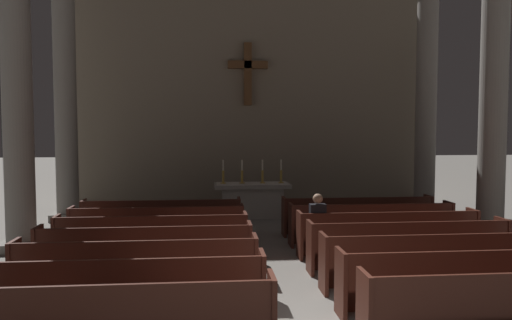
{
  "coord_description": "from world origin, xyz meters",
  "views": [
    {
      "loc": [
        -1.27,
        -5.67,
        2.65
      ],
      "look_at": [
        0.0,
        7.75,
        1.77
      ],
      "focal_mm": 35.29,
      "sensor_mm": 36.0,
      "label": 1
    }
  ],
  "objects_px": {
    "pew_right_row_2": "(467,280)",
    "column_right_second": "(493,96)",
    "pew_right_row_6": "(371,224)",
    "pew_right_row_4": "(408,245)",
    "pew_right_row_3": "(434,261)",
    "column_left_third": "(66,102)",
    "candlestick_outer_right": "(281,175)",
    "pew_right_row_7": "(357,215)",
    "pew_left_row_3": "(137,268)",
    "pew_left_row_4": "(146,251)",
    "pew_right_row_1": "(512,307)",
    "candlestick_inner_right": "(262,176)",
    "pew_left_row_6": "(158,228)",
    "candlestick_outer_left": "(223,176)",
    "lone_worshipper": "(317,224)",
    "column_left_second": "(17,93)",
    "column_right_third": "(426,104)",
    "pew_left_row_2": "(126,290)",
    "altar": "(252,199)",
    "pew_right_row_5": "(388,233)",
    "candlestick_inner_left": "(242,176)",
    "pew_left_row_7": "(162,219)",
    "pew_left_row_5": "(152,238)"
  },
  "relations": [
    {
      "from": "pew_right_row_4",
      "to": "column_left_second",
      "type": "bearing_deg",
      "value": 163.35
    },
    {
      "from": "pew_left_row_6",
      "to": "pew_left_row_5",
      "type": "bearing_deg",
      "value": -90.0
    },
    {
      "from": "pew_left_row_7",
      "to": "pew_right_row_7",
      "type": "xyz_separation_m",
      "value": [
        4.75,
        0.0,
        0.0
      ]
    },
    {
      "from": "pew_right_row_1",
      "to": "pew_right_row_6",
      "type": "bearing_deg",
      "value": 90.0
    },
    {
      "from": "column_right_third",
      "to": "column_left_second",
      "type": "bearing_deg",
      "value": -161.14
    },
    {
      "from": "pew_right_row_1",
      "to": "pew_right_row_6",
      "type": "relative_size",
      "value": 1.0
    },
    {
      "from": "pew_left_row_7",
      "to": "column_right_third",
      "type": "distance_m",
      "value": 8.63
    },
    {
      "from": "pew_right_row_2",
      "to": "column_left_third",
      "type": "bearing_deg",
      "value": 133.7
    },
    {
      "from": "pew_right_row_3",
      "to": "pew_right_row_7",
      "type": "height_order",
      "value": "same"
    },
    {
      "from": "pew_right_row_1",
      "to": "column_left_third",
      "type": "relative_size",
      "value": 0.54
    },
    {
      "from": "pew_left_row_2",
      "to": "column_left_third",
      "type": "height_order",
      "value": "column_left_third"
    },
    {
      "from": "pew_left_row_4",
      "to": "pew_right_row_2",
      "type": "distance_m",
      "value": 5.2
    },
    {
      "from": "column_left_third",
      "to": "candlestick_outer_right",
      "type": "xyz_separation_m",
      "value": [
        6.14,
        -0.13,
        -2.13
      ]
    },
    {
      "from": "pew_right_row_1",
      "to": "pew_left_row_7",
      "type": "bearing_deg",
      "value": 126.86
    },
    {
      "from": "pew_right_row_6",
      "to": "candlestick_inner_right",
      "type": "bearing_deg",
      "value": 119.5
    },
    {
      "from": "pew_right_row_7",
      "to": "candlestick_outer_right",
      "type": "height_order",
      "value": "candlestick_outer_right"
    },
    {
      "from": "pew_right_row_3",
      "to": "pew_right_row_7",
      "type": "relative_size",
      "value": 1.0
    },
    {
      "from": "pew_right_row_6",
      "to": "candlestick_outer_left",
      "type": "relative_size",
      "value": 5.38
    },
    {
      "from": "column_left_third",
      "to": "candlestick_inner_right",
      "type": "xyz_separation_m",
      "value": [
        5.59,
        -0.13,
        -2.13
      ]
    },
    {
      "from": "pew_right_row_4",
      "to": "pew_right_row_3",
      "type": "bearing_deg",
      "value": -90.0
    },
    {
      "from": "pew_right_row_2",
      "to": "column_right_second",
      "type": "distance_m",
      "value": 6.01
    },
    {
      "from": "pew_right_row_6",
      "to": "column_right_second",
      "type": "distance_m",
      "value": 4.1
    },
    {
      "from": "column_right_second",
      "to": "pew_left_row_3",
      "type": "bearing_deg",
      "value": -156.4
    },
    {
      "from": "pew_right_row_4",
      "to": "candlestick_outer_right",
      "type": "relative_size",
      "value": 5.38
    },
    {
      "from": "pew_right_row_1",
      "to": "candlestick_inner_right",
      "type": "relative_size",
      "value": 5.38
    },
    {
      "from": "pew_left_row_4",
      "to": "lone_worshipper",
      "type": "relative_size",
      "value": 2.81
    },
    {
      "from": "pew_left_row_2",
      "to": "column_left_third",
      "type": "xyz_separation_m",
      "value": [
        -2.91,
        8.01,
        2.88
      ]
    },
    {
      "from": "pew_left_row_3",
      "to": "candlestick_inner_right",
      "type": "height_order",
      "value": "candlestick_inner_right"
    },
    {
      "from": "pew_left_row_7",
      "to": "candlestick_inner_right",
      "type": "xyz_separation_m",
      "value": [
        2.67,
        2.61,
        0.75
      ]
    },
    {
      "from": "pew_right_row_1",
      "to": "column_right_second",
      "type": "xyz_separation_m",
      "value": [
        2.91,
        5.46,
        2.88
      ]
    },
    {
      "from": "pew_right_row_4",
      "to": "column_left_third",
      "type": "height_order",
      "value": "column_left_third"
    },
    {
      "from": "pew_right_row_7",
      "to": "column_left_third",
      "type": "distance_m",
      "value": 8.63
    },
    {
      "from": "column_right_second",
      "to": "column_right_third",
      "type": "relative_size",
      "value": 1.0
    },
    {
      "from": "candlestick_inner_right",
      "to": "pew_left_row_3",
      "type": "bearing_deg",
      "value": -111.37
    },
    {
      "from": "pew_left_row_2",
      "to": "column_right_second",
      "type": "relative_size",
      "value": 0.54
    },
    {
      "from": "altar",
      "to": "pew_right_row_5",
      "type": "bearing_deg",
      "value": -63.31
    },
    {
      "from": "column_left_third",
      "to": "pew_right_row_6",
      "type": "bearing_deg",
      "value": -26.34
    },
    {
      "from": "pew_right_row_4",
      "to": "pew_right_row_5",
      "type": "height_order",
      "value": "same"
    },
    {
      "from": "pew_right_row_1",
      "to": "column_right_third",
      "type": "height_order",
      "value": "column_right_third"
    },
    {
      "from": "pew_left_row_2",
      "to": "altar",
      "type": "xyz_separation_m",
      "value": [
        2.37,
        7.89,
        0.06
      ]
    },
    {
      "from": "candlestick_inner_left",
      "to": "pew_right_row_5",
      "type": "bearing_deg",
      "value": -60.47
    },
    {
      "from": "pew_left_row_3",
      "to": "pew_left_row_4",
      "type": "distance_m",
      "value": 1.06
    },
    {
      "from": "pew_left_row_3",
      "to": "pew_right_row_3",
      "type": "xyz_separation_m",
      "value": [
        4.75,
        0.0,
        0.0
      ]
    },
    {
      "from": "pew_right_row_4",
      "to": "lone_worshipper",
      "type": "relative_size",
      "value": 2.81
    },
    {
      "from": "pew_right_row_5",
      "to": "candlestick_inner_right",
      "type": "relative_size",
      "value": 5.38
    },
    {
      "from": "pew_left_row_6",
      "to": "pew_right_row_6",
      "type": "xyz_separation_m",
      "value": [
        4.75,
        0.0,
        0.0
      ]
    },
    {
      "from": "candlestick_outer_right",
      "to": "lone_worshipper",
      "type": "relative_size",
      "value": 0.52
    },
    {
      "from": "pew_left_row_5",
      "to": "pew_right_row_1",
      "type": "distance_m",
      "value": 6.35
    },
    {
      "from": "column_left_second",
      "to": "column_right_second",
      "type": "relative_size",
      "value": 1.0
    },
    {
      "from": "pew_left_row_7",
      "to": "pew_right_row_1",
      "type": "bearing_deg",
      "value": -53.14
    }
  ]
}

